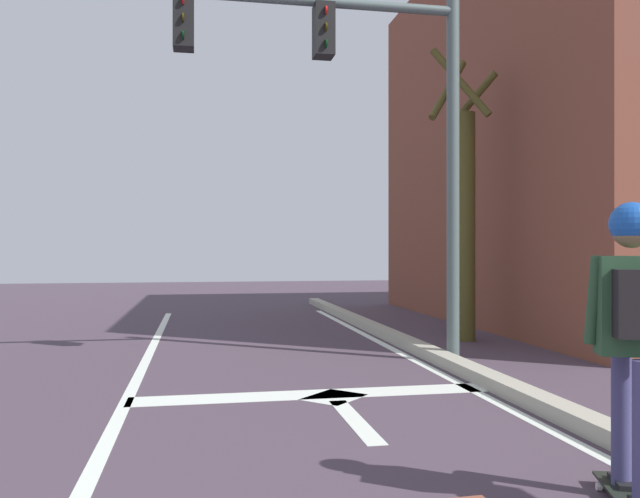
{
  "coord_description": "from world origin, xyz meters",
  "views": [
    {
      "loc": [
        0.57,
        1.39,
        1.41
      ],
      "look_at": [
        1.74,
        7.62,
        1.42
      ],
      "focal_mm": 36.07,
      "sensor_mm": 36.0,
      "label": 1
    }
  ],
  "objects_px": {
    "traffic_signal_mast": "(344,84)",
    "roadside_tree": "(464,211)",
    "skater": "(633,312)",
    "skateboard": "(632,498)"
  },
  "relations": [
    {
      "from": "traffic_signal_mast",
      "to": "roadside_tree",
      "type": "height_order",
      "value": "traffic_signal_mast"
    },
    {
      "from": "skater",
      "to": "traffic_signal_mast",
      "type": "bearing_deg",
      "value": 97.01
    },
    {
      "from": "skateboard",
      "to": "skater",
      "type": "distance_m",
      "value": 1.02
    },
    {
      "from": "traffic_signal_mast",
      "to": "skateboard",
      "type": "bearing_deg",
      "value": -82.89
    },
    {
      "from": "roadside_tree",
      "to": "traffic_signal_mast",
      "type": "bearing_deg",
      "value": -142.88
    },
    {
      "from": "skateboard",
      "to": "roadside_tree",
      "type": "height_order",
      "value": "roadside_tree"
    },
    {
      "from": "skater",
      "to": "roadside_tree",
      "type": "height_order",
      "value": "roadside_tree"
    },
    {
      "from": "skateboard",
      "to": "skater",
      "type": "relative_size",
      "value": 0.5
    },
    {
      "from": "skater",
      "to": "roadside_tree",
      "type": "bearing_deg",
      "value": 74.49
    },
    {
      "from": "skater",
      "to": "roadside_tree",
      "type": "distance_m",
      "value": 6.63
    }
  ]
}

